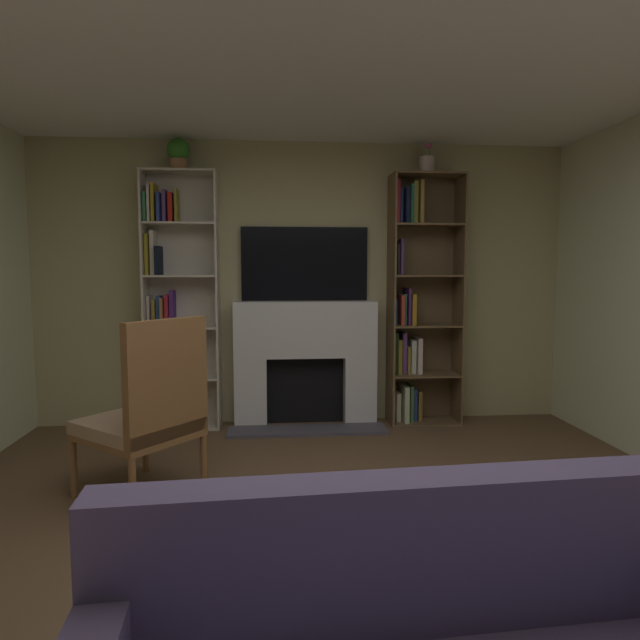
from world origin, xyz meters
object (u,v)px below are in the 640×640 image
object	(u,v)px
bookshelf_left	(174,305)
armchair	(148,413)
fireplace	(305,359)
tv	(305,264)
bookshelf_right	(415,305)
potted_plant	(178,153)
vase_with_flowers	(427,164)

from	to	relation	value
bookshelf_left	armchair	distance (m)	1.70
fireplace	tv	bearing A→B (deg)	90.00
tv	bookshelf_right	distance (m)	1.10
potted_plant	armchair	size ratio (longest dim) A/B	0.24
vase_with_flowers	bookshelf_left	bearing A→B (deg)	178.74
armchair	bookshelf_left	bearing A→B (deg)	93.53
bookshelf_right	bookshelf_left	bearing A→B (deg)	179.49
tv	potted_plant	size ratio (longest dim) A/B	4.21
fireplace	vase_with_flowers	size ratio (longest dim) A/B	5.12
bookshelf_left	vase_with_flowers	bearing A→B (deg)	-1.26
potted_plant	armchair	bearing A→B (deg)	-89.22
potted_plant	armchair	distance (m)	2.45
potted_plant	fireplace	bearing A→B (deg)	1.48
tv	bookshelf_left	bearing A→B (deg)	-176.61
tv	bookshelf_right	world-z (taller)	bookshelf_right
bookshelf_right	armchair	xyz separation A→B (m)	(-2.11, -1.58, -0.56)
tv	bookshelf_right	bearing A→B (deg)	-5.00
tv	armchair	distance (m)	2.20
tv	armchair	xyz separation A→B (m)	(-1.08, -1.67, -0.94)
bookshelf_left	bookshelf_right	bearing A→B (deg)	-0.51
tv	vase_with_flowers	distance (m)	1.43
bookshelf_left	vase_with_flowers	world-z (taller)	vase_with_flowers
bookshelf_left	vase_with_flowers	xyz separation A→B (m)	(2.28, -0.05, 1.27)
potted_plant	bookshelf_right	bearing A→B (deg)	0.82
tv	bookshelf_left	world-z (taller)	bookshelf_left
fireplace	bookshelf_left	world-z (taller)	bookshelf_left
tv	potted_plant	world-z (taller)	potted_plant
armchair	vase_with_flowers	bearing A→B (deg)	35.41
potted_plant	armchair	world-z (taller)	potted_plant
fireplace	potted_plant	size ratio (longest dim) A/B	5.09
bookshelf_left	vase_with_flowers	size ratio (longest dim) A/B	8.37
fireplace	armchair	distance (m)	1.92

